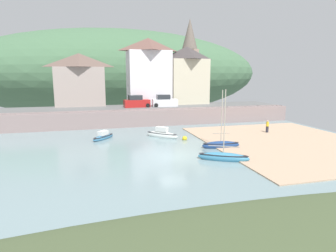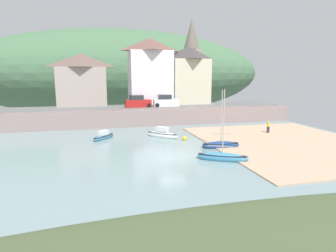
# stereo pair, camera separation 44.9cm
# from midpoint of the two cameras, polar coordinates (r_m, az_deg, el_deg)

# --- Properties ---
(ground) EXTENTS (48.00, 41.00, 0.61)m
(ground) POSITION_cam_midpoint_polar(r_m,az_deg,el_deg) (19.16, 13.45, -12.88)
(ground) COLOR gray
(quay_seawall) EXTENTS (48.00, 9.40, 2.40)m
(quay_seawall) POSITION_cam_midpoint_polar(r_m,az_deg,el_deg) (43.62, -4.71, 1.96)
(quay_seawall) COLOR gray
(quay_seawall) RESTS_ON ground
(hillside_backdrop) EXTENTS (80.00, 44.00, 22.69)m
(hillside_backdrop) POSITION_cam_midpoint_polar(r_m,az_deg,el_deg) (80.54, -9.92, 10.31)
(hillside_backdrop) COLOR #446948
(hillside_backdrop) RESTS_ON ground
(waterfront_building_left) EXTENTS (8.21, 4.49, 8.62)m
(waterfront_building_left) POSITION_cam_midpoint_polar(r_m,az_deg,el_deg) (50.35, -16.57, 8.89)
(waterfront_building_left) COLOR #A1928A
(waterfront_building_left) RESTS_ON ground
(waterfront_building_centre) EXTENTS (7.53, 5.86, 11.39)m
(waterfront_building_centre) POSITION_cam_midpoint_polar(r_m,az_deg,el_deg) (51.21, -3.35, 10.85)
(waterfront_building_centre) COLOR white
(waterfront_building_centre) RESTS_ON ground
(waterfront_building_right) EXTENTS (6.97, 6.25, 10.14)m
(waterfront_building_right) POSITION_cam_midpoint_polar(r_m,az_deg,el_deg) (52.99, 4.31, 10.14)
(waterfront_building_right) COLOR beige
(waterfront_building_right) RESTS_ON ground
(church_with_spire) EXTENTS (3.00, 3.00, 15.75)m
(church_with_spire) POSITION_cam_midpoint_polar(r_m,az_deg,el_deg) (57.45, 4.89, 13.11)
(church_with_spire) COLOR #A18574
(church_with_spire) RESTS_ON ground
(fishing_boat_green) EXTENTS (3.06, 3.42, 1.14)m
(fishing_boat_green) POSITION_cam_midpoint_polar(r_m,az_deg,el_deg) (35.12, -12.34, -2.05)
(fishing_boat_green) COLOR teal
(fishing_boat_green) RESTS_ON ground
(rowboat_small_beached) EXTENTS (4.51, 3.11, 6.55)m
(rowboat_small_beached) POSITION_cam_midpoint_polar(r_m,az_deg,el_deg) (26.25, 11.24, -6.08)
(rowboat_small_beached) COLOR teal
(rowboat_small_beached) RESTS_ON ground
(dinghy_open_wooden) EXTENTS (3.72, 3.72, 1.51)m
(dinghy_open_wooden) POSITION_cam_midpoint_polar(r_m,az_deg,el_deg) (35.11, -0.81, -1.65)
(dinghy_open_wooden) COLOR white
(dinghy_open_wooden) RESTS_ON ground
(motorboat_with_cabin) EXTENTS (4.14, 1.49, 6.25)m
(motorboat_with_cabin) POSITION_cam_midpoint_polar(r_m,az_deg,el_deg) (30.69, 10.83, -3.71)
(motorboat_with_cabin) COLOR navy
(motorboat_with_cabin) RESTS_ON ground
(parked_car_near_slipway) EXTENTS (4.20, 1.95, 1.95)m
(parked_car_near_slipway) POSITION_cam_midpoint_polar(r_m,az_deg,el_deg) (46.50, -5.77, 4.74)
(parked_car_near_slipway) COLOR #AE1E1D
(parked_car_near_slipway) RESTS_ON ground
(parked_car_by_wall) EXTENTS (4.18, 1.90, 1.95)m
(parked_car_by_wall) POSITION_cam_midpoint_polar(r_m,az_deg,el_deg) (47.39, -0.19, 4.90)
(parked_car_by_wall) COLOR silver
(parked_car_by_wall) RESTS_ON ground
(person_on_slipway) EXTENTS (0.34, 0.34, 1.62)m
(person_on_slipway) POSITION_cam_midpoint_polar(r_m,az_deg,el_deg) (39.57, 19.64, 0.00)
(person_on_slipway) COLOR #282833
(person_on_slipway) RESTS_ON ground
(mooring_buoy) EXTENTS (0.58, 0.58, 0.58)m
(mooring_buoy) POSITION_cam_midpoint_polar(r_m,az_deg,el_deg) (33.79, 3.73, -2.49)
(mooring_buoy) COLOR yellow
(mooring_buoy) RESTS_ON ground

